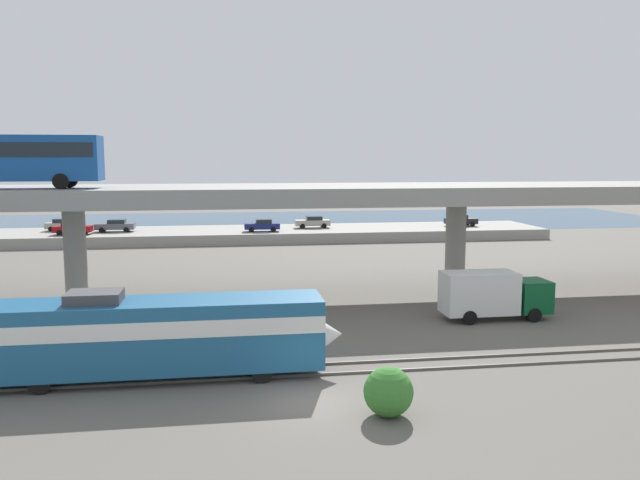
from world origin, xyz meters
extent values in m
plane|color=#605B54|center=(0.00, 0.00, 0.00)|extent=(260.00, 260.00, 0.00)
cube|color=#59544C|center=(0.00, 3.25, 0.06)|extent=(110.00, 0.12, 0.12)
cube|color=#59544C|center=(0.00, 4.75, 0.06)|extent=(110.00, 0.12, 0.12)
cube|color=#1E5984|center=(-6.71, 4.00, 2.08)|extent=(15.34, 3.00, 3.20)
cube|color=white|center=(-6.71, 4.00, 2.66)|extent=(15.34, 3.04, 0.77)
cone|color=white|center=(0.96, 4.00, 1.76)|extent=(2.09, 2.85, 2.85)
cube|color=black|center=(-0.61, 4.00, 2.98)|extent=(2.09, 2.70, 1.02)
cube|color=#3F3F42|center=(-9.32, 4.00, 3.93)|extent=(2.40, 1.80, 0.50)
cylinder|color=black|center=(-1.91, 5.35, 0.48)|extent=(0.96, 0.18, 0.96)
cylinder|color=black|center=(-1.91, 2.65, 0.48)|extent=(0.96, 0.18, 0.96)
cylinder|color=black|center=(-11.50, 5.35, 0.48)|extent=(0.96, 0.18, 0.96)
cylinder|color=black|center=(-11.50, 2.65, 0.48)|extent=(0.96, 0.18, 0.96)
cube|color=gray|center=(0.00, 20.00, 7.55)|extent=(96.00, 10.10, 1.24)
cylinder|color=gray|center=(-13.60, 20.00, 3.46)|extent=(1.50, 1.50, 6.93)
cylinder|color=gray|center=(13.60, 20.00, 3.46)|extent=(1.50, 1.50, 6.93)
cube|color=#14478C|center=(-17.33, 18.26, 10.12)|extent=(12.00, 2.55, 2.90)
cube|color=black|center=(-17.33, 18.26, 10.64)|extent=(11.52, 2.59, 0.93)
cube|color=black|center=(-11.38, 18.26, 10.47)|extent=(0.08, 2.30, 1.74)
cylinder|color=black|center=(-13.61, 19.47, 8.67)|extent=(1.00, 0.26, 1.00)
cylinder|color=black|center=(-13.61, 17.05, 8.67)|extent=(1.00, 0.26, 1.00)
cube|color=#0C4C26|center=(15.77, 12.13, 1.44)|extent=(2.00, 2.30, 2.00)
cube|color=silver|center=(12.27, 12.13, 1.74)|extent=(4.60, 2.30, 2.60)
cylinder|color=black|center=(15.47, 13.23, 0.44)|extent=(0.88, 0.28, 0.88)
cylinder|color=black|center=(15.47, 11.04, 0.44)|extent=(0.88, 0.28, 0.88)
cylinder|color=black|center=(11.26, 13.23, 0.44)|extent=(0.88, 0.28, 0.88)
cylinder|color=black|center=(11.26, 11.04, 0.44)|extent=(0.88, 0.28, 0.88)
cube|color=gray|center=(0.00, 55.00, 0.62)|extent=(73.93, 11.45, 1.25)
cube|color=#9E998C|center=(-22.94, 56.71, 1.92)|extent=(4.13, 1.80, 0.70)
cube|color=#1E232B|center=(-23.15, 56.71, 2.51)|extent=(1.82, 1.59, 0.48)
cylinder|color=black|center=(-21.66, 57.56, 1.57)|extent=(0.64, 0.20, 0.64)
cylinder|color=black|center=(-21.66, 55.85, 1.57)|extent=(0.64, 0.20, 0.64)
cylinder|color=black|center=(-24.22, 57.56, 1.57)|extent=(0.64, 0.20, 0.64)
cylinder|color=black|center=(-24.22, 55.85, 1.57)|extent=(0.64, 0.20, 0.64)
cube|color=black|center=(27.28, 54.58, 1.92)|extent=(4.11, 1.78, 0.70)
cube|color=#1E232B|center=(27.07, 54.58, 2.51)|extent=(1.81, 1.56, 0.48)
cylinder|color=black|center=(28.55, 55.43, 1.57)|extent=(0.64, 0.20, 0.64)
cylinder|color=black|center=(28.55, 53.74, 1.57)|extent=(0.64, 0.20, 0.64)
cylinder|color=black|center=(26.01, 55.43, 1.57)|extent=(0.64, 0.20, 0.64)
cylinder|color=black|center=(26.01, 53.74, 1.57)|extent=(0.64, 0.20, 0.64)
cube|color=maroon|center=(-20.91, 52.39, 1.92)|extent=(4.27, 1.79, 0.70)
cube|color=#1E232B|center=(-21.12, 52.39, 2.51)|extent=(1.88, 1.57, 0.48)
cylinder|color=black|center=(-19.58, 53.24, 1.57)|extent=(0.64, 0.20, 0.64)
cylinder|color=black|center=(-19.58, 51.54, 1.57)|extent=(0.64, 0.20, 0.64)
cylinder|color=black|center=(-22.23, 53.24, 1.57)|extent=(0.64, 0.20, 0.64)
cylinder|color=black|center=(-22.23, 51.54, 1.57)|extent=(0.64, 0.20, 0.64)
cube|color=#9E998C|center=(7.73, 55.40, 1.92)|extent=(4.43, 1.71, 0.70)
cube|color=#1E232B|center=(7.96, 55.40, 2.51)|extent=(1.95, 1.50, 0.48)
cylinder|color=black|center=(6.36, 54.59, 1.57)|extent=(0.64, 0.20, 0.64)
cylinder|color=black|center=(6.36, 56.21, 1.57)|extent=(0.64, 0.20, 0.64)
cylinder|color=black|center=(9.11, 54.59, 1.57)|extent=(0.64, 0.20, 0.64)
cylinder|color=black|center=(9.11, 56.21, 1.57)|extent=(0.64, 0.20, 0.64)
cube|color=#515459|center=(-16.53, 54.69, 1.92)|extent=(4.59, 1.86, 0.70)
cube|color=#1E232B|center=(-16.30, 54.69, 2.51)|extent=(2.02, 1.64, 0.48)
cylinder|color=black|center=(-17.95, 53.80, 1.57)|extent=(0.64, 0.20, 0.64)
cylinder|color=black|center=(-17.95, 55.57, 1.57)|extent=(0.64, 0.20, 0.64)
cylinder|color=black|center=(-15.11, 53.80, 1.57)|extent=(0.64, 0.20, 0.64)
cylinder|color=black|center=(-15.11, 55.57, 1.57)|extent=(0.64, 0.20, 0.64)
cube|color=navy|center=(1.10, 52.28, 1.92)|extent=(4.25, 1.71, 0.70)
cube|color=#1E232B|center=(1.31, 52.28, 2.51)|extent=(1.87, 1.51, 0.48)
cylinder|color=black|center=(-0.22, 51.46, 1.57)|extent=(0.64, 0.20, 0.64)
cylinder|color=black|center=(-0.22, 53.09, 1.57)|extent=(0.64, 0.20, 0.64)
cylinder|color=black|center=(2.42, 51.46, 1.57)|extent=(0.64, 0.20, 0.64)
cylinder|color=black|center=(2.42, 53.09, 1.57)|extent=(0.64, 0.20, 0.64)
cube|color=#2D5170|center=(0.00, 78.00, 0.00)|extent=(140.00, 36.00, 0.01)
sphere|color=#36792D|center=(2.78, -1.84, 0.99)|extent=(1.98, 1.98, 1.98)
camera|label=1|loc=(-3.52, -25.47, 10.13)|focal=36.07mm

